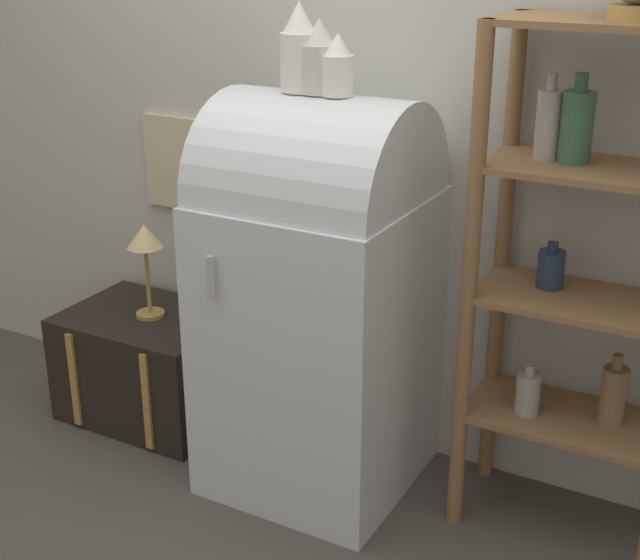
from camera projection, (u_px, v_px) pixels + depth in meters
The scene contains 9 objects.
ground_plane at pixel (287, 504), 3.03m from camera, with size 12.00×12.00×0.00m, color #4C4742.
wall_back at pixel (368, 79), 3.00m from camera, with size 7.00×0.09×2.70m.
refrigerator at pixel (318, 291), 2.95m from camera, with size 0.65×0.69×1.36m.
suitcase_trunk at pixel (151, 365), 3.52m from camera, with size 0.64×0.49×0.43m.
shelf_unit at pixel (583, 264), 2.61m from camera, with size 0.65×0.36×1.60m.
vase_left at pixel (299, 50), 2.69m from camera, with size 0.12×0.12×0.27m.
vase_center at pixel (318, 59), 2.68m from camera, with size 0.11×0.11×0.22m.
vase_right at pixel (338, 67), 2.64m from camera, with size 0.10×0.10×0.18m.
desk_lamp at pixel (145, 246), 3.33m from camera, with size 0.14×0.14×0.37m.
Camera 1 is at (1.32, -2.16, 1.83)m, focal length 50.00 mm.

